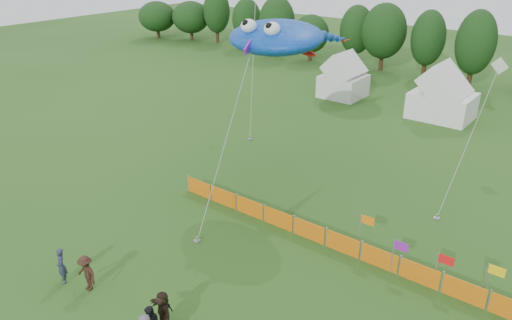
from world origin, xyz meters
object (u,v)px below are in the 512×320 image
Objects in this scene: barrier_fence at (325,237)px; spectator_c at (86,273)px; spectator_a at (61,266)px; spectator_f at (163,311)px; tent_right at (443,98)px; tent_left at (344,79)px; spectator_d at (162,309)px; stingray_kite at (280,36)px.

spectator_c is at bearing -124.36° from barrier_fence.
spectator_f reaches higher than spectator_a.
tent_right reaches higher than spectator_c.
tent_left reaches higher than spectator_f.
spectator_c is (1.37, 0.38, -0.00)m from spectator_a.
spectator_c is (-6.63, -9.70, 0.39)m from barrier_fence.
spectator_d is (0.05, -32.84, -1.10)m from tent_right.
tent_right is 3.41× the size of spectator_d.
tent_right is 20.97m from stingray_kite.
spectator_d is (-2.28, -9.14, 0.27)m from barrier_fence.
spectator_f is 16.76m from stingray_kite.
stingray_kite is (-4.24, 13.80, 8.51)m from spectator_f.
spectator_a reaches higher than barrier_fence.
barrier_fence is at bearing -62.88° from tent_left.
spectator_a is 5.99m from spectator_f.
spectator_f reaches higher than barrier_fence.
barrier_fence is 1.19× the size of stingray_kite.
spectator_a reaches higher than spectator_c.
barrier_fence is (2.32, -23.70, -1.37)m from tent_right.
barrier_fence is at bearing 97.54° from spectator_f.
spectator_a is 1.00× the size of spectator_c.
tent_left is at bearing 117.12° from barrier_fence.
spectator_d is at bearing -104.00° from barrier_fence.
tent_left is 34.75m from spectator_d.
tent_left is at bearing 120.92° from spectator_a.
stingray_kite is at bearing 127.19° from spectator_f.
spectator_a is 5.80m from spectator_d.
stingray_kite is at bearing 78.85° from spectator_d.
tent_right is at bearing 95.60° from barrier_fence.
tent_right is at bearing 110.54° from spectator_f.
spectator_f is at bearing 5.06° from spectator_c.
barrier_fence is 12.87m from spectator_a.
tent_left is 2.26× the size of spectator_c.
stingray_kite is (-3.98, -19.16, 7.54)m from tent_right.
spectator_c is 0.99× the size of spectator_f.
barrier_fence is 11.82m from stingray_kite.
spectator_a is 0.99× the size of spectator_f.
barrier_fence is at bearing 75.23° from spectator_a.
barrier_fence is 12.91× the size of spectator_d.
tent_right reaches higher than spectator_a.
spectator_a is at bearing 161.74° from spectator_d.
tent_right is at bearing 62.52° from spectator_d.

